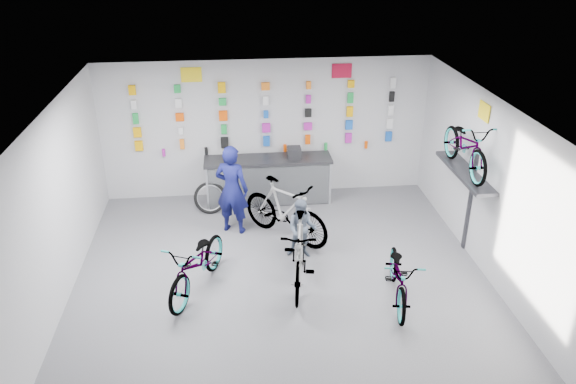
{
  "coord_description": "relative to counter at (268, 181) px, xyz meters",
  "views": [
    {
      "loc": [
        -0.75,
        -7.44,
        5.5
      ],
      "look_at": [
        0.2,
        1.4,
        1.23
      ],
      "focal_mm": 35.0,
      "sensor_mm": 36.0,
      "label": 1
    }
  ],
  "objects": [
    {
      "name": "spare_wheel",
      "position": [
        -1.25,
        -0.37,
        -0.17
      ],
      "size": [
        0.68,
        0.3,
        0.66
      ],
      "rotation": [
        0.0,
        0.0,
        0.01
      ],
      "color": "black",
      "rests_on": "floor"
    },
    {
      "name": "customer",
      "position": [
        0.43,
        -2.3,
        0.07
      ],
      "size": [
        0.63,
        0.54,
        1.12
      ],
      "primitive_type": "imported",
      "rotation": [
        0.0,
        0.0,
        -0.23
      ],
      "color": "#4E5A6C",
      "rests_on": "floor"
    },
    {
      "name": "bike_wall",
      "position": [
        3.25,
        -2.34,
        1.57
      ],
      "size": [
        0.63,
        1.8,
        0.95
      ],
      "primitive_type": "imported",
      "color": "gray",
      "rests_on": "wall_bracket"
    },
    {
      "name": "wall_right",
      "position": [
        3.5,
        -3.54,
        1.01
      ],
      "size": [
        0.0,
        8.0,
        8.0
      ],
      "primitive_type": "plane",
      "rotation": [
        1.57,
        0.0,
        -1.57
      ],
      "color": "silver",
      "rests_on": "floor"
    },
    {
      "name": "bike_center",
      "position": [
        0.27,
        -3.14,
        0.1
      ],
      "size": [
        0.87,
        2.02,
        1.17
      ],
      "primitive_type": "imported",
      "rotation": [
        0.0,
        0.0,
        -0.17
      ],
      "color": "gray",
      "rests_on": "floor"
    },
    {
      "name": "bike_left",
      "position": [
        -1.39,
        -3.16,
        0.02
      ],
      "size": [
        1.38,
        2.02,
        1.01
      ],
      "primitive_type": "imported",
      "rotation": [
        0.0,
        0.0,
        -0.41
      ],
      "color": "gray",
      "rests_on": "floor"
    },
    {
      "name": "wall_bracket",
      "position": [
        3.33,
        -2.34,
        0.98
      ],
      "size": [
        0.39,
        1.9,
        2.0
      ],
      "color": "#333338",
      "rests_on": "wall_right"
    },
    {
      "name": "clerk",
      "position": [
        -0.79,
        -1.23,
        0.41
      ],
      "size": [
        0.77,
        0.64,
        1.79
      ],
      "primitive_type": "imported",
      "rotation": [
        0.0,
        0.0,
        2.75
      ],
      "color": "#0F114B",
      "rests_on": "floor"
    },
    {
      "name": "sign_right",
      "position": [
        1.6,
        0.44,
        2.23
      ],
      "size": [
        0.42,
        0.02,
        0.3
      ],
      "primitive_type": "cube",
      "color": "#B61131",
      "rests_on": "wall_back"
    },
    {
      "name": "wall_back",
      "position": [
        0.0,
        0.46,
        1.01
      ],
      "size": [
        7.0,
        0.0,
        7.0
      ],
      "primitive_type": "plane",
      "rotation": [
        1.57,
        0.0,
        0.0
      ],
      "color": "silver",
      "rests_on": "floor"
    },
    {
      "name": "counter",
      "position": [
        0.0,
        0.0,
        0.0
      ],
      "size": [
        2.7,
        0.66,
        1.0
      ],
      "color": "black",
      "rests_on": "floor"
    },
    {
      "name": "register",
      "position": [
        0.56,
        0.01,
        0.62
      ],
      "size": [
        0.29,
        0.31,
        0.22
      ],
      "primitive_type": "cube",
      "rotation": [
        0.0,
        0.0,
        -0.03
      ],
      "color": "black",
      "rests_on": "counter"
    },
    {
      "name": "bike_service",
      "position": [
        0.2,
        -1.63,
        0.11
      ],
      "size": [
        1.8,
        1.81,
        1.2
      ],
      "primitive_type": "imported",
      "rotation": [
        0.0,
        0.0,
        0.78
      ],
      "color": "gray",
      "rests_on": "floor"
    },
    {
      "name": "floor",
      "position": [
        0.0,
        -3.54,
        -0.49
      ],
      "size": [
        8.0,
        8.0,
        0.0
      ],
      "primitive_type": "plane",
      "color": "#4E4E52",
      "rests_on": "ground"
    },
    {
      "name": "merch_wall",
      "position": [
        0.0,
        0.39,
        1.28
      ],
      "size": [
        5.55,
        0.08,
        1.56
      ],
      "color": "#F7AC02",
      "rests_on": "wall_back"
    },
    {
      "name": "sign_side",
      "position": [
        3.48,
        -2.34,
        2.16
      ],
      "size": [
        0.02,
        0.4,
        0.3
      ],
      "primitive_type": "cube",
      "color": "yellow",
      "rests_on": "wall_right"
    },
    {
      "name": "sign_left",
      "position": [
        -1.5,
        0.44,
        2.23
      ],
      "size": [
        0.42,
        0.02,
        0.3
      ],
      "primitive_type": "cube",
      "color": "yellow",
      "rests_on": "wall_back"
    },
    {
      "name": "wall_left",
      "position": [
        -3.5,
        -3.54,
        1.01
      ],
      "size": [
        0.0,
        8.0,
        8.0
      ],
      "primitive_type": "plane",
      "rotation": [
        1.57,
        0.0,
        1.57
      ],
      "color": "silver",
      "rests_on": "floor"
    },
    {
      "name": "ceiling",
      "position": [
        0.0,
        -3.54,
        2.51
      ],
      "size": [
        8.0,
        8.0,
        0.0
      ],
      "primitive_type": "plane",
      "rotation": [
        3.14,
        0.0,
        0.0
      ],
      "color": "white",
      "rests_on": "wall_back"
    },
    {
      "name": "bike_right",
      "position": [
        1.79,
        -3.78,
        -0.03
      ],
      "size": [
        0.89,
        1.82,
        0.91
      ],
      "primitive_type": "imported",
      "rotation": [
        0.0,
        0.0,
        -0.17
      ],
      "color": "gray",
      "rests_on": "floor"
    }
  ]
}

